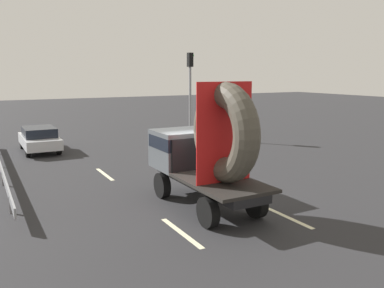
{
  "coord_description": "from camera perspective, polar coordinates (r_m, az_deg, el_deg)",
  "views": [
    {
      "loc": [
        -6.77,
        -11.22,
        4.37
      ],
      "look_at": [
        -0.31,
        0.72,
        1.96
      ],
      "focal_mm": 37.62,
      "sensor_mm": 36.0,
      "label": 1
    }
  ],
  "objects": [
    {
      "name": "lane_dash_right_far",
      "position": [
        19.1,
        -2.31,
        -3.16
      ],
      "size": [
        0.16,
        2.69,
        0.01
      ],
      "primitive_type": "cube",
      "rotation": [
        0.0,
        0.0,
        1.57
      ],
      "color": "beige",
      "rests_on": "ground_plane"
    },
    {
      "name": "traffic_light",
      "position": [
        26.68,
        -0.26,
        8.62
      ],
      "size": [
        0.42,
        0.36,
        5.65
      ],
      "color": "gray",
      "rests_on": "ground_plane"
    },
    {
      "name": "distant_sedan",
      "position": [
        24.1,
        -20.82,
        0.74
      ],
      "size": [
        1.81,
        4.23,
        1.38
      ],
      "color": "black",
      "rests_on": "ground_plane"
    },
    {
      "name": "flatbed_truck",
      "position": [
        13.05,
        1.78,
        -0.66
      ],
      "size": [
        2.02,
        5.05,
        4.12
      ],
      "color": "black",
      "rests_on": "ground_plane"
    },
    {
      "name": "lane_dash_right_near",
      "position": [
        13.0,
        12.8,
        -9.81
      ],
      "size": [
        0.16,
        2.55,
        0.01
      ],
      "primitive_type": "cube",
      "rotation": [
        0.0,
        0.0,
        1.57
      ],
      "color": "beige",
      "rests_on": "ground_plane"
    },
    {
      "name": "lane_dash_left_far",
      "position": [
        17.99,
        -12.27,
        -4.21
      ],
      "size": [
        0.16,
        2.35,
        0.01
      ],
      "primitive_type": "cube",
      "rotation": [
        0.0,
        0.0,
        1.57
      ],
      "color": "beige",
      "rests_on": "ground_plane"
    },
    {
      "name": "lane_dash_left_near",
      "position": [
        11.41,
        -1.53,
        -12.43
      ],
      "size": [
        0.16,
        2.38,
        0.01
      ],
      "primitive_type": "cube",
      "rotation": [
        0.0,
        0.0,
        1.57
      ],
      "color": "beige",
      "rests_on": "ground_plane"
    },
    {
      "name": "ground_plane",
      "position": [
        13.81,
        2.6,
        -8.39
      ],
      "size": [
        120.0,
        120.0,
        0.0
      ],
      "primitive_type": "plane",
      "color": "#28282B"
    }
  ]
}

